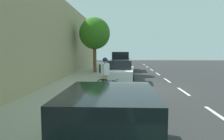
{
  "coord_description": "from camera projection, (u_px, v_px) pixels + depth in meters",
  "views": [
    {
      "loc": [
        0.56,
        12.76,
        2.21
      ],
      "look_at": [
        1.03,
        2.65,
        1.27
      ],
      "focal_mm": 34.92,
      "sensor_mm": 36.0,
      "label": 1
    }
  ],
  "objects": [
    {
      "name": "ground",
      "position": [
        132.0,
        87.0,
        12.87
      ],
      "size": [
        66.9,
        66.9,
        0.0
      ],
      "primitive_type": "plane",
      "color": "#2E2E2E"
    },
    {
      "name": "sidewalk",
      "position": [
        76.0,
        85.0,
        13.01
      ],
      "size": [
        3.08,
        41.81,
        0.17
      ],
      "primitive_type": "cube",
      "color": "#AAA48F",
      "rests_on": "ground"
    },
    {
      "name": "curb_edge",
      "position": [
        103.0,
        86.0,
        12.94
      ],
      "size": [
        0.16,
        41.81,
        0.17
      ],
      "primitive_type": "cube",
      "color": "gray",
      "rests_on": "ground"
    },
    {
      "name": "lane_stripe_centre",
      "position": [
        174.0,
        85.0,
        13.64
      ],
      "size": [
        0.14,
        40.0,
        0.01
      ],
      "color": "white",
      "rests_on": "ground"
    },
    {
      "name": "lane_stripe_bike_edge",
      "position": [
        127.0,
        87.0,
        12.88
      ],
      "size": [
        0.12,
        41.81,
        0.01
      ],
      "primitive_type": "cube",
      "color": "white",
      "rests_on": "ground"
    },
    {
      "name": "building_facade",
      "position": [
        45.0,
        37.0,
        12.83
      ],
      "size": [
        0.5,
        41.81,
        5.94
      ],
      "primitive_type": "cube",
      "color": "tan",
      "rests_on": "ground"
    },
    {
      "name": "parked_suv_dark_blue_nearest",
      "position": [
        121.0,
        61.0,
        23.07
      ],
      "size": [
        2.09,
        4.76,
        1.99
      ],
      "color": "navy",
      "rests_on": "ground"
    },
    {
      "name": "parked_sedan_white_second",
      "position": [
        120.0,
        71.0,
        14.88
      ],
      "size": [
        2.05,
        4.5,
        1.52
      ],
      "color": "white",
      "rests_on": "ground"
    },
    {
      "name": "parked_sedan_green_mid",
      "position": [
        109.0,
        135.0,
        3.74
      ],
      "size": [
        1.84,
        4.4,
        1.52
      ],
      "color": "#1E512D",
      "rests_on": "ground"
    },
    {
      "name": "bicycle_at_curb",
      "position": [
        108.0,
        86.0,
        10.99
      ],
      "size": [
        1.36,
        1.13,
        0.74
      ],
      "color": "black",
      "rests_on": "ground"
    },
    {
      "name": "cyclist_with_backpack",
      "position": [
        105.0,
        71.0,
        11.39
      ],
      "size": [
        0.54,
        0.55,
        1.81
      ],
      "color": "#C6B284",
      "rests_on": "ground"
    },
    {
      "name": "street_tree_near_cyclist",
      "position": [
        95.0,
        34.0,
        19.59
      ],
      "size": [
        2.77,
        2.77,
        4.94
      ],
      "color": "brown",
      "rests_on": "sidewalk"
    }
  ]
}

